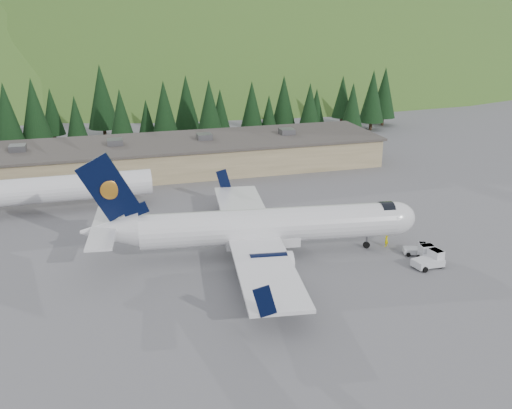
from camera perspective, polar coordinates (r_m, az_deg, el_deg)
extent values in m
plane|color=slate|center=(65.60, 1.46, -4.97)|extent=(600.00, 600.00, 0.00)
cylinder|color=white|center=(64.23, 1.49, -2.10)|extent=(29.36, 7.68, 3.91)
ellipsoid|color=white|center=(68.16, 13.63, -1.37)|extent=(5.55, 4.54, 3.91)
cylinder|color=black|center=(67.63, 12.84, -1.05)|extent=(1.86, 3.38, 3.22)
cone|color=white|center=(63.58, -14.40, -2.56)|extent=(6.69, 4.69, 3.91)
cube|color=white|center=(64.68, 0.57, -3.50)|extent=(8.68, 4.38, 1.04)
cube|color=white|center=(64.31, -0.34, -3.06)|extent=(10.29, 35.78, 0.36)
cube|color=black|center=(80.24, -3.28, 2.54)|extent=(2.11, 0.43, 2.99)
cube|color=black|center=(47.75, 0.88, -9.67)|extent=(2.11, 0.43, 2.99)
cylinder|color=black|center=(70.31, -0.21, -1.83)|extent=(4.64, 2.94, 2.39)
cylinder|color=white|center=(70.61, 1.37, -1.74)|extent=(0.95, 2.60, 2.54)
cube|color=white|center=(70.11, -0.22, -1.39)|extent=(2.30, 0.56, 0.94)
cylinder|color=black|center=(59.37, 1.50, -5.98)|extent=(4.64, 2.94, 2.39)
cylinder|color=white|center=(59.72, 3.38, -5.85)|extent=(0.95, 2.60, 2.54)
cube|color=white|center=(59.13, 1.51, -5.48)|extent=(2.30, 0.56, 0.94)
cube|color=black|center=(61.96, -14.58, 1.63)|extent=(6.41, 1.15, 7.63)
ellipsoid|color=orange|center=(62.20, -14.36, 1.52)|extent=(2.06, 0.45, 2.06)
ellipsoid|color=orange|center=(61.80, -14.39, 1.40)|extent=(2.06, 0.45, 2.06)
cube|color=black|center=(62.57, -11.92, -0.60)|extent=(2.88, 0.63, 2.06)
cube|color=white|center=(63.45, -14.91, -2.14)|extent=(4.38, 13.23, 0.23)
cylinder|color=slate|center=(68.03, 11.01, -3.57)|extent=(0.23, 0.23, 1.87)
cylinder|color=black|center=(68.24, 10.99, -3.98)|extent=(0.82, 0.39, 0.79)
cylinder|color=slate|center=(67.31, -1.56, -3.35)|extent=(0.28, 0.28, 2.08)
cylinder|color=black|center=(67.54, -1.21, -3.70)|extent=(1.18, 0.51, 1.14)
cylinder|color=black|center=(67.44, -1.91, -3.74)|extent=(1.18, 0.51, 1.14)
cylinder|color=slate|center=(62.21, -0.92, -5.33)|extent=(0.28, 0.28, 2.08)
cylinder|color=black|center=(62.45, -0.54, -5.69)|extent=(1.18, 0.51, 1.14)
cylinder|color=black|center=(62.35, -1.30, -5.74)|extent=(1.18, 0.51, 1.14)
cylinder|color=white|center=(82.54, -18.06, 1.60)|extent=(22.00, 3.60, 3.60)
cube|color=silver|center=(64.93, 16.77, -5.51)|extent=(3.63, 2.31, 0.79)
cube|color=silver|center=(65.41, 17.54, -4.77)|extent=(1.41, 1.76, 1.01)
cube|color=black|center=(65.23, 17.58, -4.41)|extent=(1.28, 1.63, 0.11)
cylinder|color=black|center=(66.36, 16.92, -5.27)|extent=(0.66, 0.36, 0.63)
cylinder|color=black|center=(65.23, 18.00, -5.82)|extent=(0.66, 0.36, 0.63)
cylinder|color=black|center=(64.91, 15.48, -5.69)|extent=(0.66, 0.36, 0.63)
cylinder|color=black|center=(63.76, 16.56, -6.27)|extent=(0.66, 0.36, 0.63)
cube|color=silver|center=(67.79, 15.60, -4.45)|extent=(2.85, 2.02, 0.60)
cube|color=silver|center=(67.80, 16.34, -4.05)|extent=(1.19, 1.41, 0.77)
cube|color=black|center=(67.67, 16.37, -3.78)|extent=(1.08, 1.30, 0.09)
cylinder|color=black|center=(68.70, 16.15, -4.40)|extent=(0.52, 0.33, 0.48)
cylinder|color=black|center=(67.48, 16.42, -4.86)|extent=(0.52, 0.33, 0.48)
cylinder|color=black|center=(68.30, 14.75, -4.41)|extent=(0.52, 0.33, 0.48)
cylinder|color=black|center=(67.07, 15.00, -4.88)|extent=(0.52, 0.33, 0.48)
cube|color=silver|center=(65.95, 17.10, -5.17)|extent=(1.83, 3.36, 0.76)
cube|color=silver|center=(66.55, 16.70, -4.29)|extent=(1.59, 1.18, 0.98)
cube|color=black|center=(66.38, 16.74, -3.94)|extent=(1.47, 1.06, 0.11)
cylinder|color=black|center=(66.51, 15.96, -5.12)|extent=(0.28, 0.62, 0.61)
cylinder|color=black|center=(67.34, 17.28, -4.95)|extent=(0.28, 0.62, 0.61)
cylinder|color=black|center=(64.80, 16.87, -5.88)|extent=(0.28, 0.62, 0.61)
cylinder|color=black|center=(65.64, 18.20, -5.69)|extent=(0.28, 0.62, 0.61)
cube|color=#8E7E58|center=(98.96, -7.99, 4.76)|extent=(70.00, 16.00, 4.80)
cube|color=#47423D|center=(98.36, -8.06, 6.20)|extent=(71.00, 17.00, 0.40)
cube|color=slate|center=(98.03, -22.73, 5.22)|extent=(2.50, 2.50, 1.00)
cube|color=slate|center=(97.38, -13.93, 6.08)|extent=(2.50, 2.50, 1.00)
cube|color=slate|center=(99.02, -5.19, 6.78)|extent=(2.50, 2.50, 1.00)
cube|color=slate|center=(102.84, 3.09, 7.30)|extent=(2.50, 2.50, 1.00)
imported|color=#FCED00|center=(69.02, 12.91, -3.44)|extent=(0.74, 0.70, 1.70)
cone|color=black|center=(116.04, -23.69, 8.25)|extent=(5.77, 5.77, 11.81)
cone|color=black|center=(117.50, -21.31, 8.79)|extent=(5.96, 5.96, 12.19)
cone|color=black|center=(125.52, -19.75, 8.76)|extent=(4.67, 4.67, 9.55)
cone|color=black|center=(119.32, -17.58, 8.25)|extent=(4.30, 4.30, 8.80)
cone|color=black|center=(125.78, -15.18, 10.38)|extent=(6.48, 6.48, 13.26)
cone|color=black|center=(115.68, -13.36, 8.72)|extent=(4.92, 4.92, 10.05)
cone|color=black|center=(121.83, -10.90, 8.56)|extent=(3.62, 3.62, 7.40)
cone|color=black|center=(117.54, -9.16, 9.48)|extent=(5.40, 5.40, 11.05)
cone|color=black|center=(123.73, -6.98, 10.14)|extent=(5.51, 5.51, 11.26)
cone|color=black|center=(115.63, -4.68, 9.57)|extent=(5.50, 5.50, 11.24)
cone|color=black|center=(121.08, -3.60, 9.34)|extent=(4.44, 4.44, 9.07)
cone|color=black|center=(121.39, -0.42, 9.82)|extent=(5.07, 5.07, 10.38)
cone|color=black|center=(122.12, 1.30, 9.07)|extent=(3.84, 3.84, 7.85)
cone|color=black|center=(125.14, 2.80, 10.27)|extent=(5.37, 5.37, 10.99)
cone|color=black|center=(123.29, 5.40, 9.74)|extent=(4.85, 4.85, 9.92)
cone|color=black|center=(131.03, 6.06, 9.73)|extent=(3.93, 3.93, 8.04)
cone|color=black|center=(125.52, 9.62, 9.70)|extent=(4.81, 4.81, 9.85)
cone|color=black|center=(138.66, 8.63, 10.63)|extent=(4.77, 4.77, 9.76)
cone|color=black|center=(132.58, 11.57, 10.58)|extent=(5.63, 5.63, 11.52)
cone|color=black|center=(138.47, 12.72, 10.88)|extent=(5.66, 5.66, 11.58)
ellipsoid|color=#3E6322|center=(286.28, -3.12, -3.72)|extent=(420.00, 300.00, 300.00)
ellipsoid|color=#3E6322|center=(363.98, 14.09, 0.82)|extent=(392.00, 280.00, 280.00)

